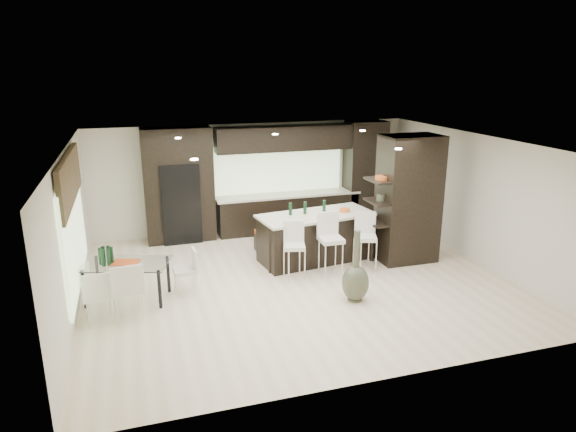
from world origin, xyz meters
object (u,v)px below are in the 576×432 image
object	(u,v)px
stool_left	(294,256)
bench	(282,239)
chair_near	(127,292)
dining_table	(128,281)
kitchen_island	(316,237)
chair_far	(98,298)
stool_right	(365,248)
chair_end	(185,273)
floor_vase	(356,266)
stool_mid	(331,250)

from	to	relation	value
stool_left	bench	world-z (taller)	stool_left
stool_left	chair_near	world-z (taller)	chair_near
bench	dining_table	bearing A→B (deg)	-154.21
stool_left	chair_near	bearing A→B (deg)	-151.55
kitchen_island	chair_far	world-z (taller)	kitchen_island
kitchen_island	bench	bearing A→B (deg)	112.87
bench	chair_far	bearing A→B (deg)	-148.71
bench	chair_far	size ratio (longest dim) A/B	1.45
stool_right	chair_end	bearing A→B (deg)	-159.32
floor_vase	chair_far	xyz separation A→B (m)	(-4.34, 0.50, -0.23)
kitchen_island	stool_mid	world-z (taller)	kitchen_island
stool_left	chair_far	size ratio (longest dim) A/B	1.08
dining_table	chair_far	xyz separation A→B (m)	(-0.46, -0.72, 0.07)
kitchen_island	floor_vase	bearing A→B (deg)	-98.47
kitchen_island	bench	size ratio (longest dim) A/B	2.00
stool_left	dining_table	size ratio (longest dim) A/B	0.63
stool_right	dining_table	distance (m)	4.67
chair_far	stool_right	bearing A→B (deg)	2.88
dining_table	chair_near	distance (m)	0.76
stool_right	bench	size ratio (longest dim) A/B	0.78
stool_left	stool_right	xyz separation A→B (m)	(1.52, -0.01, 0.02)
chair_near	kitchen_island	bearing A→B (deg)	16.15
kitchen_island	stool_right	xyz separation A→B (m)	(0.76, -0.84, -0.03)
bench	floor_vase	distance (m)	3.01
dining_table	stool_left	bearing A→B (deg)	18.16
stool_left	chair_near	size ratio (longest dim) A/B	0.98
stool_mid	chair_far	size ratio (longest dim) A/B	1.19
stool_mid	floor_vase	size ratio (longest dim) A/B	0.77
dining_table	stool_mid	bearing A→B (deg)	17.68
dining_table	chair_end	world-z (taller)	chair_end
chair_near	chair_far	bearing A→B (deg)	170.47
stool_right	chair_near	size ratio (longest dim) A/B	1.03
stool_mid	floor_vase	distance (m)	1.26
chair_end	chair_far	bearing A→B (deg)	112.39
stool_right	chair_near	world-z (taller)	stool_right
floor_vase	chair_end	xyz separation A→B (m)	(-2.87, 1.22, -0.28)
stool_right	chair_end	world-z (taller)	stool_right
floor_vase	stool_mid	bearing A→B (deg)	89.05
chair_near	chair_far	distance (m)	0.46
floor_vase	chair_end	distance (m)	3.13
stool_mid	bench	bearing A→B (deg)	107.19
chair_near	chair_far	xyz separation A→B (m)	(-0.46, 0.02, -0.05)
bench	floor_vase	size ratio (longest dim) A/B	0.94
kitchen_island	stool_left	bearing A→B (deg)	-140.19
kitchen_island	chair_far	size ratio (longest dim) A/B	2.90
floor_vase	kitchen_island	bearing A→B (deg)	89.44
kitchen_island	chair_near	world-z (taller)	kitchen_island
chair_end	bench	bearing A→B (deg)	-57.82
bench	stool_mid	bearing A→B (deg)	-74.60
floor_vase	dining_table	bearing A→B (deg)	162.55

